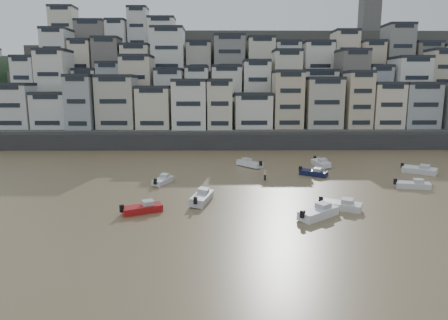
{
  "coord_description": "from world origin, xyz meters",
  "views": [
    {
      "loc": [
        3.48,
        -23.37,
        13.84
      ],
      "look_at": [
        4.01,
        30.0,
        4.0
      ],
      "focal_mm": 32.0,
      "sensor_mm": 36.0,
      "label": 1
    }
  ],
  "objects_px": {
    "boat_a": "(319,211)",
    "boat_c": "(202,196)",
    "boat_j": "(142,207)",
    "boat_b": "(341,204)",
    "boat_h": "(250,163)",
    "person_pink": "(265,174)",
    "boat_f": "(163,179)",
    "boat_g": "(419,169)",
    "boat_e": "(314,172)",
    "boat_i": "(321,162)",
    "boat_d": "(413,184)"
  },
  "relations": [
    {
      "from": "boat_d",
      "to": "boat_g",
      "type": "height_order",
      "value": "boat_g"
    },
    {
      "from": "boat_c",
      "to": "boat_h",
      "type": "distance_m",
      "value": 23.03
    },
    {
      "from": "boat_a",
      "to": "boat_g",
      "type": "relative_size",
      "value": 1.04
    },
    {
      "from": "boat_f",
      "to": "boat_j",
      "type": "bearing_deg",
      "value": -162.02
    },
    {
      "from": "person_pink",
      "to": "boat_i",
      "type": "bearing_deg",
      "value": 43.26
    },
    {
      "from": "boat_c",
      "to": "boat_f",
      "type": "bearing_deg",
      "value": 44.95
    },
    {
      "from": "boat_f",
      "to": "boat_i",
      "type": "xyz_separation_m",
      "value": [
        26.0,
        12.48,
        0.12
      ]
    },
    {
      "from": "boat_e",
      "to": "boat_j",
      "type": "distance_m",
      "value": 29.76
    },
    {
      "from": "boat_j",
      "to": "boat_e",
      "type": "bearing_deg",
      "value": 10.61
    },
    {
      "from": "boat_i",
      "to": "boat_j",
      "type": "distance_m",
      "value": 37.05
    },
    {
      "from": "boat_d",
      "to": "boat_f",
      "type": "relative_size",
      "value": 1.04
    },
    {
      "from": "boat_a",
      "to": "boat_c",
      "type": "distance_m",
      "value": 14.03
    },
    {
      "from": "boat_j",
      "to": "boat_b",
      "type": "bearing_deg",
      "value": -25.36
    },
    {
      "from": "boat_b",
      "to": "boat_f",
      "type": "bearing_deg",
      "value": 177.47
    },
    {
      "from": "boat_e",
      "to": "boat_i",
      "type": "relative_size",
      "value": 0.86
    },
    {
      "from": "boat_b",
      "to": "boat_h",
      "type": "height_order",
      "value": "boat_h"
    },
    {
      "from": "boat_g",
      "to": "boat_h",
      "type": "relative_size",
      "value": 0.99
    },
    {
      "from": "boat_a",
      "to": "boat_g",
      "type": "bearing_deg",
      "value": 5.47
    },
    {
      "from": "boat_e",
      "to": "person_pink",
      "type": "height_order",
      "value": "person_pink"
    },
    {
      "from": "boat_d",
      "to": "boat_f",
      "type": "bearing_deg",
      "value": -171.81
    },
    {
      "from": "boat_f",
      "to": "person_pink",
      "type": "height_order",
      "value": "person_pink"
    },
    {
      "from": "boat_i",
      "to": "boat_j",
      "type": "relative_size",
      "value": 1.16
    },
    {
      "from": "boat_c",
      "to": "boat_j",
      "type": "relative_size",
      "value": 1.22
    },
    {
      "from": "boat_g",
      "to": "boat_j",
      "type": "distance_m",
      "value": 45.35
    },
    {
      "from": "boat_b",
      "to": "boat_c",
      "type": "relative_size",
      "value": 0.84
    },
    {
      "from": "boat_c",
      "to": "boat_f",
      "type": "height_order",
      "value": "boat_c"
    },
    {
      "from": "boat_g",
      "to": "boat_f",
      "type": "bearing_deg",
      "value": -132.37
    },
    {
      "from": "boat_a",
      "to": "boat_c",
      "type": "bearing_deg",
      "value": 115.65
    },
    {
      "from": "boat_j",
      "to": "boat_c",
      "type": "bearing_deg",
      "value": 4.21
    },
    {
      "from": "person_pink",
      "to": "boat_j",
      "type": "bearing_deg",
      "value": -134.42
    },
    {
      "from": "boat_f",
      "to": "boat_b",
      "type": "bearing_deg",
      "value": -100.25
    },
    {
      "from": "boat_e",
      "to": "boat_h",
      "type": "relative_size",
      "value": 0.85
    },
    {
      "from": "boat_h",
      "to": "boat_i",
      "type": "relative_size",
      "value": 1.01
    },
    {
      "from": "boat_b",
      "to": "boat_c",
      "type": "height_order",
      "value": "boat_c"
    },
    {
      "from": "boat_d",
      "to": "boat_e",
      "type": "height_order",
      "value": "boat_d"
    },
    {
      "from": "boat_b",
      "to": "boat_g",
      "type": "relative_size",
      "value": 0.89
    },
    {
      "from": "boat_e",
      "to": "boat_a",
      "type": "bearing_deg",
      "value": -65.18
    },
    {
      "from": "boat_j",
      "to": "person_pink",
      "type": "relative_size",
      "value": 2.76
    },
    {
      "from": "boat_b",
      "to": "boat_c",
      "type": "xyz_separation_m",
      "value": [
        -16.01,
        3.09,
        0.13
      ]
    },
    {
      "from": "boat_a",
      "to": "boat_c",
      "type": "xyz_separation_m",
      "value": [
        -12.75,
        5.85,
        0.02
      ]
    },
    {
      "from": "boat_h",
      "to": "person_pink",
      "type": "height_order",
      "value": "person_pink"
    },
    {
      "from": "boat_g",
      "to": "boat_h",
      "type": "xyz_separation_m",
      "value": [
        -26.94,
        5.94,
        0.01
      ]
    },
    {
      "from": "boat_h",
      "to": "boat_i",
      "type": "height_order",
      "value": "boat_h"
    },
    {
      "from": "boat_f",
      "to": "boat_g",
      "type": "xyz_separation_m",
      "value": [
        40.4,
        6.33,
        0.11
      ]
    },
    {
      "from": "boat_f",
      "to": "boat_g",
      "type": "height_order",
      "value": "boat_g"
    },
    {
      "from": "boat_e",
      "to": "boat_f",
      "type": "distance_m",
      "value": 23.5
    },
    {
      "from": "boat_c",
      "to": "boat_i",
      "type": "bearing_deg",
      "value": -29.64
    },
    {
      "from": "boat_j",
      "to": "person_pink",
      "type": "bearing_deg",
      "value": 17.87
    },
    {
      "from": "boat_b",
      "to": "boat_g",
      "type": "height_order",
      "value": "boat_g"
    },
    {
      "from": "boat_c",
      "to": "boat_e",
      "type": "bearing_deg",
      "value": -37.0
    }
  ]
}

